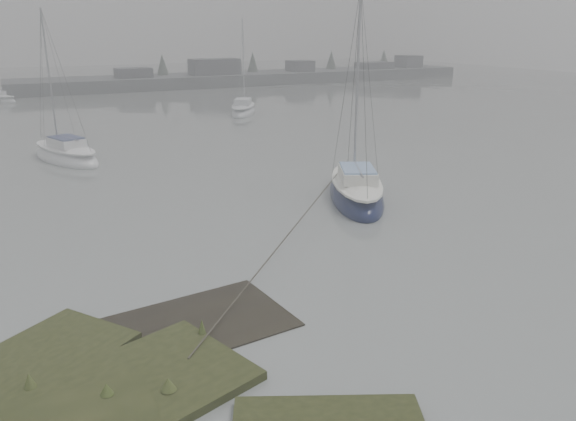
% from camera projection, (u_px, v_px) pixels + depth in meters
% --- Properties ---
extents(ground, '(160.00, 160.00, 0.00)m').
position_uv_depth(ground, '(79.00, 143.00, 35.51)').
color(ground, slate).
rests_on(ground, ground).
extents(far_shoreline, '(60.00, 8.00, 4.15)m').
position_uv_depth(far_shoreline, '(262.00, 76.00, 73.75)').
color(far_shoreline, '#4C4F51').
rests_on(far_shoreline, ground).
extents(sailboat_main, '(4.79, 6.88, 9.30)m').
position_uv_depth(sailboat_main, '(356.00, 192.00, 23.94)').
color(sailboat_main, '#0D1333').
rests_on(sailboat_main, ground).
extents(sailboat_white, '(4.05, 6.41, 8.61)m').
position_uv_depth(sailboat_white, '(66.00, 156.00, 30.87)').
color(sailboat_white, white).
rests_on(sailboat_white, ground).
extents(sailboat_far_b, '(4.61, 6.09, 8.34)m').
position_uv_depth(sailboat_far_b, '(243.00, 111.00, 47.68)').
color(sailboat_far_b, '#B2B9BC').
rests_on(sailboat_far_b, ground).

